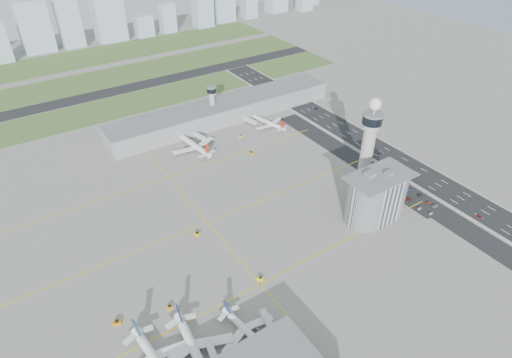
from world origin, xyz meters
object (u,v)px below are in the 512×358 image
airplane_near_b (195,349)px  car_lot_1 (420,208)px  car_lot_9 (410,190)px  airplane_near_c (248,330)px  car_hw_1 (372,146)px  jet_bridge_far_0 (194,134)px  tug_5 (241,136)px  car_hw_2 (316,108)px  control_tower (369,140)px  car_lot_3 (401,194)px  car_hw_4 (265,89)px  jet_bridge_near_2 (274,335)px  car_lot_4 (396,192)px  airplane_far_b (269,121)px  tug_4 (251,153)px  car_lot_7 (429,203)px  car_lot_5 (385,184)px  car_lot_11 (395,181)px  car_lot_0 (431,213)px  car_hw_0 (480,216)px  jet_bridge_far_1 (245,119)px  car_lot_10 (404,185)px  secondary_tower (212,101)px  car_lot_2 (409,199)px  car_lot_6 (435,206)px  admin_building (376,196)px  tug_1 (170,307)px  tug_0 (117,322)px  tug_3 (197,234)px  tug_2 (260,278)px  airplane_far_a (193,142)px  car_lot_8 (420,195)px

airplane_near_b → car_lot_1: airplane_near_b is taller
airplane_near_b → car_lot_9: (180.76, 32.09, -5.70)m
airplane_near_c → car_hw_1: airplane_near_c is taller
jet_bridge_far_0 → tug_5: (33.05, -20.74, -2.02)m
car_hw_2 → control_tower: bearing=-118.9°
car_lot_1 → car_lot_3: 17.72m
car_lot_1 → car_hw_4: 218.37m
jet_bridge_near_2 → car_lot_4: bearing=-60.8°
airplane_far_b → tug_5: (-30.70, -3.37, -4.28)m
tug_4 → car_hw_2: tug_4 is taller
airplane_near_c → car_lot_7: size_ratio=9.03×
car_lot_5 → car_lot_11: size_ratio=0.77×
tug_5 → car_lot_0: size_ratio=0.79×
control_tower → jet_bridge_far_0: 145.99m
jet_bridge_near_2 → car_hw_0: (160.78, 0.22, -2.30)m
jet_bridge_far_1 → jet_bridge_near_2: bearing=-38.5°
car_lot_1 → car_lot_3: bearing=-14.4°
car_lot_11 → airplane_far_b: bearing=21.5°
car_lot_10 → car_hw_1: size_ratio=1.25×
secondary_tower → car_lot_2: (54.04, -174.07, -18.15)m
car_lot_10 → car_lot_6: bearing=177.3°
admin_building → jet_bridge_far_1: size_ratio=3.00×
car_lot_11 → jet_bridge_far_1: bearing=25.3°
jet_bridge_far_0 → tug_1: (-88.40, -149.69, -1.96)m
secondary_tower → airplane_far_b: secondary_tower is taller
jet_bridge_near_2 → jet_bridge_far_0: size_ratio=1.00×
car_lot_9 → car_lot_11: car_lot_11 is taller
secondary_tower → airplane_near_b: 231.64m
airplane_far_b → car_lot_11: bearing=180.0°
car_hw_4 → airplane_far_b: bearing=-114.7°
airplane_near_b → tug_0: 44.17m
admin_building → car_lot_7: bearing=-16.3°
control_tower → secondary_tower: (-42.00, 142.00, -16.24)m
jet_bridge_near_2 → tug_3: 84.18m
tug_1 → car_lot_2: tug_1 is taller
car_lot_7 → car_lot_9: (0.78, 16.75, -0.03)m
tug_2 → tug_1: bearing=-49.2°
admin_building → car_lot_2: admin_building is taller
tug_3 → car_lot_0: size_ratio=0.95×
control_tower → airplane_near_c: (-134.24, -61.21, -30.06)m
control_tower → car_lot_6: bearing=-66.1°
car_lot_2 → car_hw_1: size_ratio=1.30×
airplane_far_a → tug_1: airplane_far_a is taller
car_lot_2 → car_lot_10: car_lot_2 is taller
jet_bridge_near_2 → car_lot_0: bearing=-72.1°
car_lot_8 → car_hw_1: (20.79, 63.93, -0.02)m
car_lot_7 → car_lot_8: bearing=-4.6°
admin_building → tug_1: (-138.39, 4.30, -14.42)m
car_lot_3 → tug_0: bearing=84.1°
car_lot_3 → car_lot_1: bearing=169.1°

